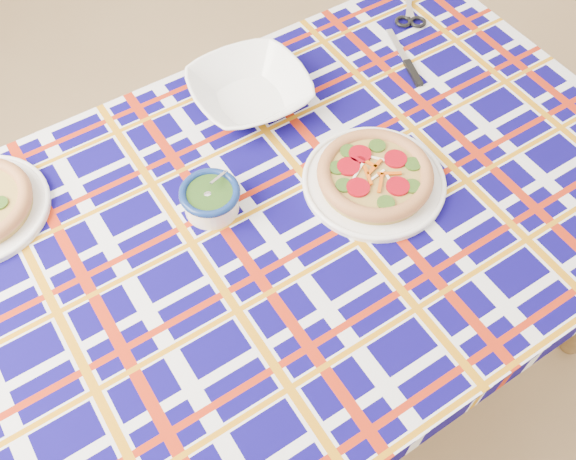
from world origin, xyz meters
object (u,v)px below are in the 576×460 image
object	(u,v)px
dining_table	(293,232)
pesto_bowl	(210,197)
main_focaccia_plate	(375,175)
serving_bowl	(250,91)

from	to	relation	value
dining_table	pesto_bowl	world-z (taller)	pesto_bowl
main_focaccia_plate	serving_bowl	bearing A→B (deg)	123.57
dining_table	pesto_bowl	bearing A→B (deg)	144.23
pesto_bowl	serving_bowl	bearing A→B (deg)	63.31
dining_table	main_focaccia_plate	distance (m)	0.19
pesto_bowl	serving_bowl	xyz separation A→B (m)	(0.13, 0.26, -0.00)
main_focaccia_plate	pesto_bowl	xyz separation A→B (m)	(-0.31, 0.02, 0.01)
dining_table	serving_bowl	world-z (taller)	serving_bowl
serving_bowl	pesto_bowl	bearing A→B (deg)	-116.69
main_focaccia_plate	dining_table	bearing A→B (deg)	-171.13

